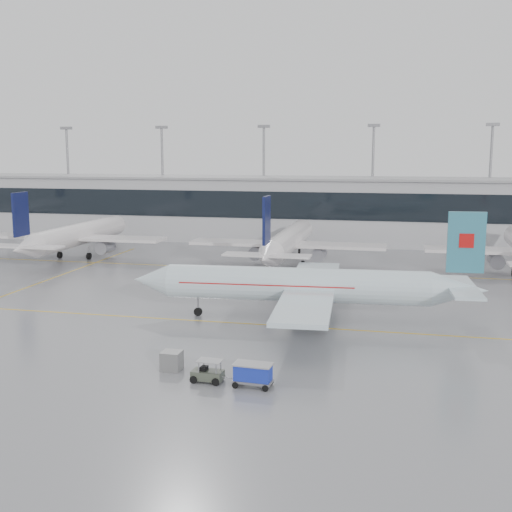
% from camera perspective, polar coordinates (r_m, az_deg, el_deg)
% --- Properties ---
extents(ground, '(320.00, 320.00, 0.00)m').
position_cam_1_polar(ground, '(65.96, -2.31, -5.94)').
color(ground, gray).
rests_on(ground, ground).
extents(taxi_line_main, '(120.00, 0.25, 0.01)m').
position_cam_1_polar(taxi_line_main, '(65.95, -2.31, -5.94)').
color(taxi_line_main, gold).
rests_on(taxi_line_main, ground).
extents(taxi_line_north, '(120.00, 0.25, 0.01)m').
position_cam_1_polar(taxi_line_north, '(94.53, 2.40, -1.27)').
color(taxi_line_north, gold).
rests_on(taxi_line_north, ground).
extents(taxi_line_cross, '(0.25, 60.00, 0.01)m').
position_cam_1_polar(taxi_line_cross, '(91.17, -18.30, -2.13)').
color(taxi_line_cross, gold).
rests_on(taxi_line_cross, ground).
extents(terminal, '(180.00, 15.00, 12.00)m').
position_cam_1_polar(terminal, '(125.07, 5.06, 4.07)').
color(terminal, '#A8A8AC').
rests_on(terminal, ground).
extents(terminal_glass, '(180.00, 0.20, 5.00)m').
position_cam_1_polar(terminal_glass, '(117.49, 4.57, 4.47)').
color(terminal_glass, black).
rests_on(terminal_glass, ground).
extents(terminal_roof, '(182.00, 16.00, 0.40)m').
position_cam_1_polar(terminal_roof, '(124.66, 5.10, 6.90)').
color(terminal_roof, gray).
rests_on(terminal_roof, ground).
extents(light_masts, '(156.40, 1.00, 22.60)m').
position_cam_1_polar(light_masts, '(130.56, 5.46, 7.51)').
color(light_masts, gray).
rests_on(light_masts, ground).
extents(air_canada_jet, '(36.65, 29.40, 11.52)m').
position_cam_1_polar(air_canada_jet, '(66.17, 4.70, -2.66)').
color(air_canada_jet, silver).
rests_on(air_canada_jet, ground).
extents(parked_jet_b, '(29.64, 36.96, 11.72)m').
position_cam_1_polar(parked_jet_b, '(109.06, -15.63, 1.78)').
color(parked_jet_b, silver).
rests_on(parked_jet_b, ground).
extents(parked_jet_c, '(29.64, 36.96, 11.72)m').
position_cam_1_polar(parked_jet_c, '(97.52, 2.81, 1.26)').
color(parked_jet_c, silver).
rests_on(parked_jet_c, ground).
extents(baggage_tug, '(3.58, 1.62, 1.72)m').
position_cam_1_polar(baggage_tug, '(49.61, -4.33, -10.42)').
color(baggage_tug, '#3F4639').
rests_on(baggage_tug, ground).
extents(baggage_cart, '(2.97, 1.78, 1.78)m').
position_cam_1_polar(baggage_cart, '(48.38, -0.28, -10.37)').
color(baggage_cart, gray).
rests_on(baggage_cart, ground).
extents(gse_unit, '(1.57, 1.46, 1.55)m').
position_cam_1_polar(gse_unit, '(52.34, -7.50, -9.22)').
color(gse_unit, slate).
rests_on(gse_unit, ground).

